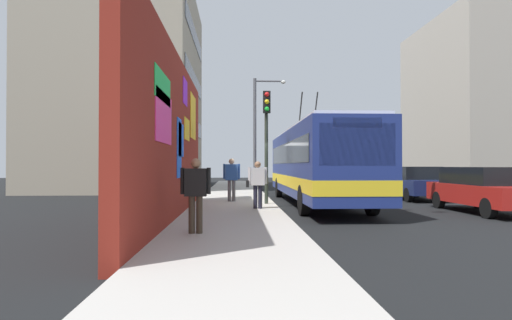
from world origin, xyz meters
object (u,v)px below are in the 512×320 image
Objects in this scene: parked_car_navy at (412,182)px; pedestrian_at_curb at (257,181)px; parked_car_champagne at (371,178)px; pedestrian_midblock at (232,176)px; parked_car_red at (482,189)px; pedestrian_near_wall at (196,189)px; traffic_light at (267,128)px; street_lamp at (259,126)px; city_bus at (315,162)px.

parked_car_navy is 9.57m from pedestrian_at_curb.
parked_car_champagne is 12.46m from pedestrian_midblock.
parked_car_red is at bearing 180.00° from parked_car_navy.
pedestrian_near_wall is at bearing 175.17° from pedestrian_midblock.
parked_car_champagne is (12.21, 0.00, -0.00)m from parked_car_red.
pedestrian_near_wall is at bearing 163.65° from traffic_light.
parked_car_red is 12.21m from parked_car_champagne.
pedestrian_near_wall is 15.43m from street_lamp.
traffic_light reaches higher than parked_car_red.
city_bus reaches higher than traffic_light.
street_lamp is (-2.18, 7.23, 3.07)m from parked_car_champagne.
parked_car_champagne is 2.47× the size of pedestrian_midblock.
parked_car_champagne is 1.00× the size of traffic_light.
city_bus reaches higher than parked_car_red.
city_bus is at bearing -57.20° from traffic_light.
pedestrian_midblock is at bearing 167.61° from street_lamp.
street_lamp is at bearing 60.02° from parked_car_navy.
traffic_light is at bearing -132.98° from pedestrian_midblock.
traffic_light reaches higher than parked_car_navy.
pedestrian_near_wall reaches higher than parked_car_champagne.
city_bus is 7.10× the size of pedestrian_midblock.
pedestrian_near_wall is 0.25× the size of street_lamp.
pedestrian_midblock is 8.32m from pedestrian_near_wall.
parked_car_champagne is (8.79, -5.20, -0.94)m from city_bus.
pedestrian_midblock reaches higher than pedestrian_at_curb.
pedestrian_midblock is 0.41× the size of traffic_light.
parked_car_champagne is 8.15m from street_lamp.
pedestrian_at_curb is at bearing -17.07° from pedestrian_near_wall.
parked_car_red is at bearing -144.20° from street_lamp.
parked_car_navy and parked_car_champagne have the same top height.
city_bus is 5.82m from parked_car_navy.
pedestrian_near_wall is at bearing 153.40° from city_bus.
street_lamp is (15.02, -2.18, 2.79)m from pedestrian_near_wall.
pedestrian_at_curb is (-11.91, 7.79, 0.26)m from parked_car_champagne.
pedestrian_at_curb is 0.37× the size of traffic_light.
pedestrian_midblock is (-2.55, 8.71, 0.37)m from parked_car_navy.
city_bus reaches higher than pedestrian_at_curb.
street_lamp reaches higher than parked_car_champagne.
city_bus is 2.66× the size of parked_car_navy.
parked_car_red is 9.33m from pedestrian_midblock.
parked_car_navy is at bearing -40.96° from pedestrian_near_wall.
street_lamp is at bearing -12.39° from pedestrian_midblock.
pedestrian_near_wall is (-8.29, 0.70, -0.09)m from pedestrian_midblock.
parked_car_red is 1.11× the size of parked_car_champagne.
pedestrian_midblock reaches higher than pedestrian_near_wall.
pedestrian_at_curb is 0.25× the size of street_lamp.
pedestrian_midblock is (3.31, 8.71, 0.37)m from parked_car_red.
street_lamp reaches higher than parked_car_red.
parked_car_red is 5.86m from parked_car_navy.
traffic_light is at bearing -16.35° from pedestrian_near_wall.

